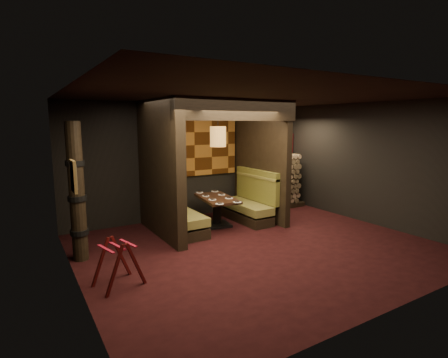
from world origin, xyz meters
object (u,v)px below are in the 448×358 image
(totem_column, at_px, (77,193))
(booth_bench_left, at_px, (178,214))
(booth_bench_right, at_px, (249,204))
(pendant_lamp, at_px, (218,137))
(firewood_stack, at_px, (274,181))
(luggage_rack, at_px, (118,261))
(dining_table, at_px, (217,207))

(totem_column, bearing_deg, booth_bench_left, 14.75)
(booth_bench_right, xyz_separation_m, pendant_lamp, (-0.92, -0.07, 1.67))
(pendant_lamp, height_order, firewood_stack, pendant_lamp)
(booth_bench_left, xyz_separation_m, totem_column, (-2.09, -0.55, 0.79))
(booth_bench_left, height_order, pendant_lamp, pendant_lamp)
(luggage_rack, xyz_separation_m, firewood_stack, (5.03, 2.59, 0.38))
(booth_bench_left, height_order, luggage_rack, booth_bench_left)
(booth_bench_right, relative_size, firewood_stack, 0.92)
(booth_bench_left, relative_size, booth_bench_right, 1.00)
(dining_table, relative_size, luggage_rack, 1.78)
(booth_bench_right, bearing_deg, booth_bench_left, 180.00)
(dining_table, height_order, firewood_stack, firewood_stack)
(dining_table, relative_size, totem_column, 0.57)
(booth_bench_left, height_order, dining_table, booth_bench_left)
(dining_table, distance_m, luggage_rack, 3.32)
(dining_table, xyz_separation_m, luggage_rack, (-2.75, -1.86, -0.08))
(dining_table, relative_size, pendant_lamp, 1.37)
(luggage_rack, bearing_deg, booth_bench_left, 46.66)
(booth_bench_right, height_order, firewood_stack, firewood_stack)
(booth_bench_left, bearing_deg, pendant_lamp, -4.25)
(booth_bench_left, xyz_separation_m, booth_bench_right, (1.89, 0.00, 0.00))
(booth_bench_right, relative_size, pendant_lamp, 1.59)
(booth_bench_left, bearing_deg, luggage_rack, -133.34)
(booth_bench_left, relative_size, dining_table, 1.16)
(totem_column, relative_size, firewood_stack, 1.39)
(pendant_lamp, bearing_deg, booth_bench_right, 4.50)
(pendant_lamp, bearing_deg, totem_column, -171.13)
(firewood_stack, bearing_deg, booth_bench_right, -152.65)
(booth_bench_left, distance_m, firewood_stack, 3.34)
(booth_bench_left, relative_size, firewood_stack, 0.92)
(dining_table, height_order, pendant_lamp, pendant_lamp)
(pendant_lamp, bearing_deg, booth_bench_left, 175.75)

